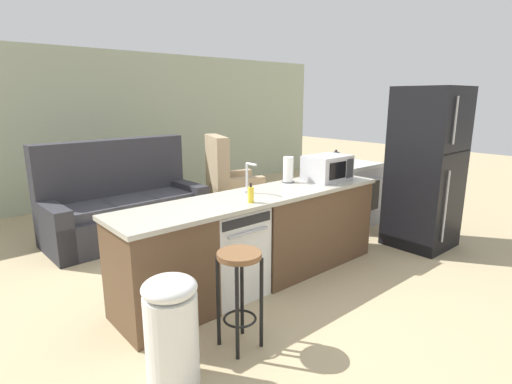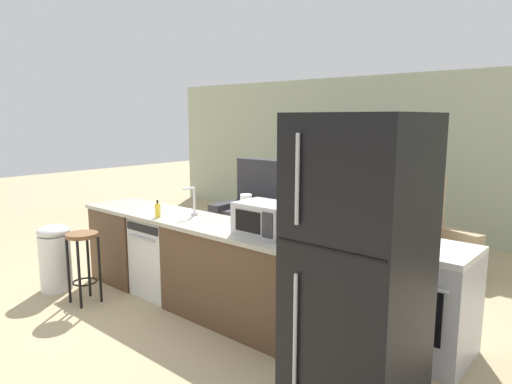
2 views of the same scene
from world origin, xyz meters
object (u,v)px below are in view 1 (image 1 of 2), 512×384
dishwasher (227,251)px  soap_bottle (251,195)px  microwave (327,168)px  paper_towel_roll (288,170)px  armchair (229,186)px  trash_bin (172,330)px  kettle (336,157)px  refrigerator (426,169)px  couch (123,207)px  bar_stool (239,279)px  stove_range (349,194)px

dishwasher → soap_bottle: size_ratio=4.77×
microwave → soap_bottle: size_ratio=2.84×
paper_towel_roll → soap_bottle: size_ratio=1.60×
soap_bottle → armchair: (1.76, 2.65, -0.62)m
trash_bin → kettle: bearing=22.6°
microwave → armchair: (0.49, 2.47, -0.69)m
refrigerator → couch: bearing=134.2°
microwave → bar_stool: (-1.84, -0.72, -0.50)m
microwave → armchair: size_ratio=0.42×
stove_range → armchair: (-0.71, 1.92, -0.10)m
paper_towel_roll → kettle: (1.44, 0.48, -0.05)m
soap_bottle → couch: (-0.20, 2.38, -0.58)m
kettle → armchair: 1.97m
refrigerator → soap_bottle: bearing=171.7°
bar_stool → trash_bin: same height
paper_towel_roll → bar_stool: paper_towel_roll is taller
kettle → couch: bearing=148.9°
dishwasher → trash_bin: 1.26m
trash_bin → dishwasher: bearing=36.9°
trash_bin → microwave: bearing=17.3°
dishwasher → microwave: (1.41, -0.00, 0.62)m
refrigerator → trash_bin: bearing=-176.7°
stove_range → couch: 3.14m
dishwasher → soap_bottle: bearing=-55.2°
microwave → trash_bin: bearing=-162.7°
refrigerator → couch: (-2.67, 2.74, -0.57)m
stove_range → kettle: (-0.17, 0.13, 0.53)m
refrigerator → trash_bin: size_ratio=2.61×
couch → armchair: bearing=7.9°
dishwasher → kettle: (2.43, 0.68, 0.56)m
armchair → couch: bearing=-172.1°
stove_range → trash_bin: 3.83m
paper_towel_roll → armchair: size_ratio=0.24×
dishwasher → bar_stool: bearing=-120.8°
dishwasher → soap_bottle: 0.60m
soap_bottle → bar_stool: (-0.56, -0.54, -0.44)m
stove_range → bar_stool: 3.29m
refrigerator → microwave: refrigerator is taller
dishwasher → microwave: size_ratio=1.68×
stove_range → soap_bottle: soap_bottle is taller
soap_bottle → armchair: armchair is taller
armchair → kettle: bearing=-73.2°
kettle → microwave: bearing=-146.5°
microwave → paper_towel_roll: size_ratio=1.77×
dishwasher → couch: (-0.07, 2.19, -0.03)m
paper_towel_roll → armchair: 2.53m
paper_towel_roll → couch: couch is taller
stove_range → soap_bottle: 2.63m
trash_bin → armchair: size_ratio=0.62×
kettle → bar_stool: 3.22m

